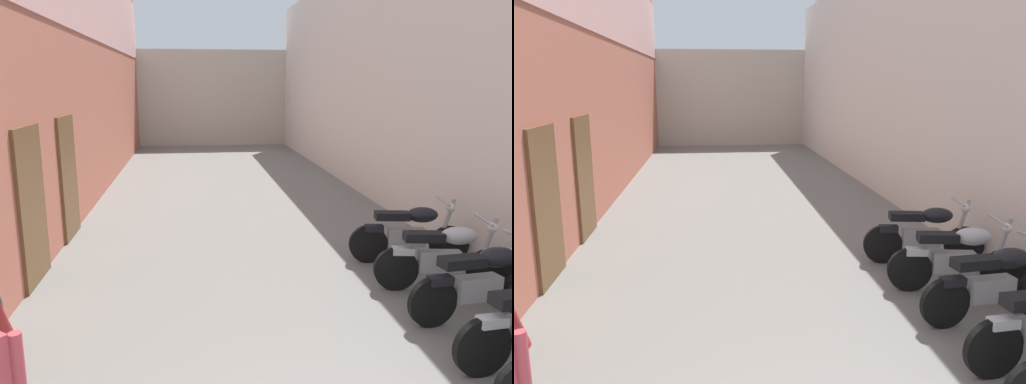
{
  "view_description": "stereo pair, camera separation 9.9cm",
  "coord_description": "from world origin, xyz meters",
  "views": [
    {
      "loc": [
        -1.03,
        -1.55,
        2.77
      ],
      "look_at": [
        -0.07,
        5.82,
        1.16
      ],
      "focal_mm": 35.59,
      "sensor_mm": 36.0,
      "label": 1
    },
    {
      "loc": [
        -0.93,
        -1.56,
        2.77
      ],
      "look_at": [
        -0.07,
        5.82,
        1.16
      ],
      "focal_mm": 35.59,
      "sensor_mm": 36.0,
      "label": 2
    }
  ],
  "objects": [
    {
      "name": "umbrella_leaning",
      "position": [
        -2.72,
        2.84,
        0.68
      ],
      "size": [
        0.2,
        0.35,
        0.97
      ],
      "color": "#4C4C4C",
      "rests_on": "ground"
    },
    {
      "name": "building_left",
      "position": [
        -3.44,
        10.57,
        3.39
      ],
      "size": [
        0.45,
        21.25,
        6.74
      ],
      "color": "#B76651",
      "rests_on": "ground"
    },
    {
      "name": "motorcycle_fourth",
      "position": [
        2.31,
        4.54,
        0.5
      ],
      "size": [
        1.84,
        0.58,
        1.04
      ],
      "color": "black",
      "rests_on": "ground"
    },
    {
      "name": "motorcycle_third",
      "position": [
        2.31,
        3.64,
        0.5
      ],
      "size": [
        1.85,
        0.58,
        1.04
      ],
      "color": "black",
      "rests_on": "ground"
    },
    {
      "name": "building_far_end",
      "position": [
        0.0,
        22.25,
        2.09
      ],
      "size": [
        9.51,
        2.0,
        4.18
      ],
      "primitive_type": "cube",
      "color": "beige",
      "rests_on": "ground"
    },
    {
      "name": "ground_plane",
      "position": [
        0.0,
        8.63,
        0.0
      ],
      "size": [
        37.25,
        37.25,
        0.0
      ],
      "primitive_type": "plane",
      "color": "slate"
    },
    {
      "name": "building_right",
      "position": [
        3.45,
        10.62,
        2.92
      ],
      "size": [
        0.45,
        21.25,
        5.84
      ],
      "color": "silver",
      "rests_on": "ground"
    },
    {
      "name": "motorcycle_fifth",
      "position": [
        2.31,
        5.63,
        0.5
      ],
      "size": [
        1.84,
        0.58,
        1.04
      ],
      "color": "black",
      "rests_on": "ground"
    }
  ]
}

